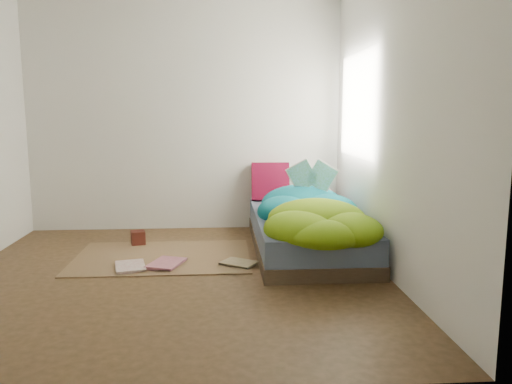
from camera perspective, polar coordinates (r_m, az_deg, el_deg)
ground at (r=4.20m, az=-9.40°, el=-9.48°), size 3.50×3.50×0.00m
room_walls at (r=4.00m, az=-9.81°, el=13.21°), size 3.54×3.54×2.62m
bed at (r=4.89m, az=5.77°, el=-4.69°), size 1.00×2.00×0.34m
duvet at (r=4.61m, az=6.29°, el=-1.21°), size 0.96×1.84×0.34m
rug at (r=4.74m, az=-10.61°, el=-7.31°), size 1.60×1.10×0.01m
pillow_floral at (r=5.61m, az=6.06°, el=-0.55°), size 0.52×0.33×0.12m
pillow_magenta at (r=5.66m, az=1.65°, el=1.16°), size 0.43×0.15×0.42m
open_book at (r=4.98m, az=6.44°, el=2.97°), size 0.42×0.21×0.25m
wooden_box at (r=5.20m, az=-13.33°, el=-5.09°), size 0.17×0.17×0.13m
floor_book_a at (r=4.44m, az=-15.75°, el=-8.33°), size 0.31×0.38×0.03m
floor_book_b at (r=4.50m, az=-11.71°, el=-7.89°), size 0.36×0.41×0.03m
floor_book_c at (r=4.33m, az=-2.69°, el=-8.47°), size 0.36×0.34×0.02m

